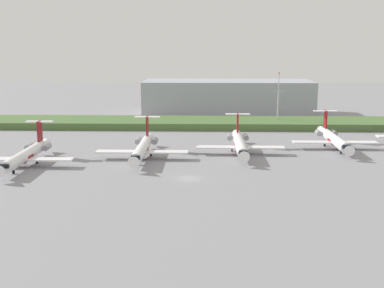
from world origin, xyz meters
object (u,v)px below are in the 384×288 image
at_px(regional_jet_fifth, 333,139).
at_px(antenna_mast, 278,104).
at_px(regional_jet_second, 26,155).
at_px(regional_jet_third, 143,148).
at_px(regional_jet_fourth, 240,143).

bearing_deg(regional_jet_fifth, antenna_mast, 105.68).
xyz_separation_m(regional_jet_second, regional_jet_third, (26.41, 8.80, 0.00)).
bearing_deg(antenna_mast, regional_jet_second, -138.71).
bearing_deg(regional_jet_second, regional_jet_fourth, 16.35).
distance_m(regional_jet_second, regional_jet_third, 27.84).
bearing_deg(regional_jet_fourth, regional_jet_third, -165.92).
relative_size(regional_jet_second, regional_jet_third, 1.00).
xyz_separation_m(regional_jet_second, regional_jet_fifth, (77.40, 22.51, 0.00)).
bearing_deg(antenna_mast, regional_jet_third, -129.08).
xyz_separation_m(regional_jet_second, antenna_mast, (67.16, 58.98, 5.28)).
height_order(regional_jet_third, regional_jet_fourth, same).
distance_m(regional_jet_second, regional_jet_fourth, 53.29).
bearing_deg(regional_jet_second, regional_jet_fifth, 16.22).
xyz_separation_m(regional_jet_third, regional_jet_fourth, (24.73, 6.20, 0.00)).
distance_m(regional_jet_fourth, regional_jet_fifth, 27.32).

